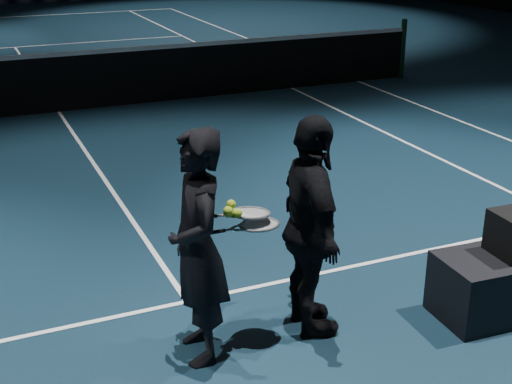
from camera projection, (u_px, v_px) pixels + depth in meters
The scene contains 10 objects.
floor at pixel (59, 113), 11.23m from camera, with size 36.00×36.00×0.00m, color black.
court_lines at pixel (59, 112), 11.23m from camera, with size 10.98×23.78×0.01m, color white, non-canonical shape.
net_post_right at pixel (403, 49), 13.40m from camera, with size 0.10×0.10×1.10m, color black.
net_mesh at pixel (56, 85), 11.06m from camera, with size 12.80×0.02×0.86m, color black.
net_tape at pixel (53, 55), 10.90m from camera, with size 12.80×0.03×0.07m, color white.
player_a at pixel (198, 248), 4.80m from camera, with size 0.61×0.40×1.67m, color black.
player_b at pixel (311, 228), 5.09m from camera, with size 0.98×0.41×1.67m, color black.
racket_lower at pixel (259, 225), 4.92m from camera, with size 0.68×0.22×0.03m, color black, non-canonical shape.
racket_upper at pixel (251, 213), 4.91m from camera, with size 0.68×0.22×0.03m, color black, non-canonical shape.
tennis_balls at pixel (233, 210), 4.81m from camera, with size 0.12×0.10×0.12m, color #A7BF28, non-canonical shape.
Camera 1 is at (-1.50, -11.25, 2.94)m, focal length 50.00 mm.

